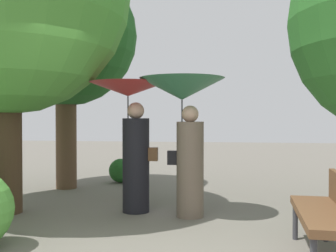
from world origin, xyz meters
TOP-DOWN VIEW (x-y plane):
  - person_left at (-0.48, 2.32)m, footprint 1.15×1.15m
  - person_right at (0.34, 2.14)m, footprint 1.22×1.22m
  - park_bench at (1.94, 0.55)m, footprint 0.57×1.53m
  - tree_near_left at (-2.26, 4.12)m, footprint 2.85×2.85m
  - bush_behind_bench at (-1.35, 4.97)m, footprint 0.52×0.52m

SIDE VIEW (x-z plane):
  - bush_behind_bench at x=-1.35m, z-range 0.00..0.52m
  - park_bench at x=1.94m, z-range 0.10..0.93m
  - person_left at x=-0.48m, z-range 0.36..2.31m
  - person_right at x=0.34m, z-range 0.48..2.47m
  - tree_near_left at x=-2.26m, z-range 0.81..5.86m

